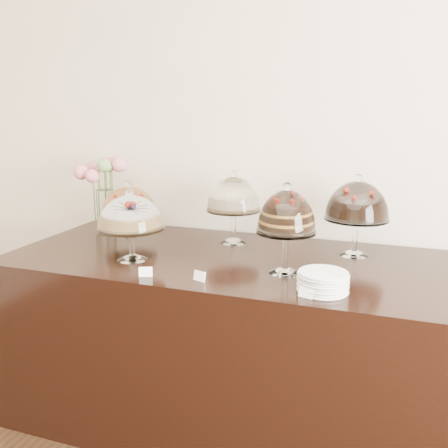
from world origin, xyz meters
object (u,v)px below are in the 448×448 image
(display_counter, at_px, (227,339))
(cake_stand_sugar_sponge, at_px, (131,215))
(flower_vase, at_px, (104,183))
(cake_stand_fruit_tart, at_px, (129,202))
(cake_stand_choco_layer, at_px, (287,215))
(cake_stand_cheesecake, at_px, (234,197))
(plate_stack, at_px, (323,282))
(cake_stand_dark_choco, at_px, (357,204))

(display_counter, bearing_deg, cake_stand_sugar_sponge, -154.49)
(flower_vase, bearing_deg, cake_stand_fruit_tart, -23.48)
(cake_stand_choco_layer, relative_size, cake_stand_fruit_tart, 1.30)
(display_counter, distance_m, cake_stand_cheesecake, 0.76)
(cake_stand_cheesecake, distance_m, plate_stack, 0.86)
(cake_stand_dark_choco, bearing_deg, cake_stand_choco_layer, -124.40)
(cake_stand_sugar_sponge, bearing_deg, plate_stack, -7.45)
(display_counter, xyz_separation_m, plate_stack, (0.53, -0.33, 0.49))
(cake_stand_sugar_sponge, height_order, plate_stack, cake_stand_sugar_sponge)
(display_counter, bearing_deg, cake_stand_dark_choco, 22.25)
(cake_stand_choco_layer, relative_size, cake_stand_dark_choco, 1.01)
(display_counter, relative_size, cake_stand_cheesecake, 5.44)
(cake_stand_cheesecake, height_order, cake_stand_fruit_tart, cake_stand_cheesecake)
(cake_stand_dark_choco, bearing_deg, cake_stand_sugar_sponge, -156.37)
(cake_stand_sugar_sponge, bearing_deg, cake_stand_fruit_tart, 121.21)
(display_counter, height_order, plate_stack, plate_stack)
(cake_stand_dark_choco, distance_m, cake_stand_fruit_tart, 1.29)
(display_counter, distance_m, plate_stack, 0.79)
(flower_vase, bearing_deg, display_counter, -19.64)
(display_counter, xyz_separation_m, cake_stand_choco_layer, (0.33, -0.15, 0.72))
(cake_stand_cheesecake, distance_m, cake_stand_dark_choco, 0.66)
(cake_stand_dark_choco, distance_m, plate_stack, 0.62)
(cake_stand_sugar_sponge, distance_m, plate_stack, 0.98)
(cake_stand_choco_layer, bearing_deg, cake_stand_fruit_tart, 159.67)
(cake_stand_dark_choco, xyz_separation_m, flower_vase, (-1.51, 0.08, 0.01))
(cake_stand_cheesecake, xyz_separation_m, flower_vase, (-0.86, 0.06, 0.02))
(cake_stand_sugar_sponge, xyz_separation_m, plate_stack, (0.95, -0.12, -0.18))
(plate_stack, bearing_deg, cake_stand_sugar_sponge, 172.55)
(display_counter, bearing_deg, plate_stack, -31.92)
(cake_stand_dark_choco, height_order, cake_stand_fruit_tart, cake_stand_dark_choco)
(plate_stack, bearing_deg, cake_stand_fruit_tart, 155.40)
(flower_vase, distance_m, plate_stack, 1.60)
(cake_stand_sugar_sponge, height_order, cake_stand_dark_choco, cake_stand_dark_choco)
(cake_stand_choco_layer, distance_m, flower_vase, 1.33)
(cake_stand_sugar_sponge, bearing_deg, cake_stand_choco_layer, 4.13)
(cake_stand_cheesecake, distance_m, cake_stand_fruit_tart, 0.63)
(cake_stand_choco_layer, distance_m, cake_stand_dark_choco, 0.48)
(cake_stand_sugar_sponge, xyz_separation_m, flower_vase, (-0.49, 0.53, 0.06))
(cake_stand_sugar_sponge, relative_size, cake_stand_dark_choco, 0.86)
(cake_stand_dark_choco, bearing_deg, display_counter, -157.75)
(display_counter, xyz_separation_m, cake_stand_fruit_tart, (-0.69, 0.23, 0.64))
(cake_stand_choco_layer, height_order, cake_stand_dark_choco, cake_stand_choco_layer)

